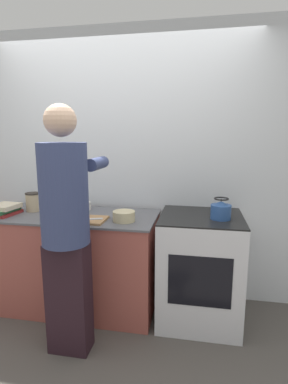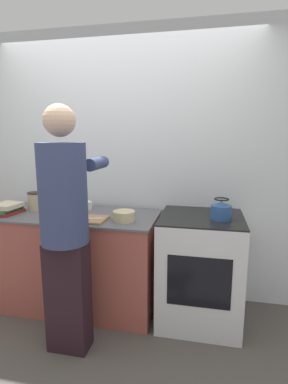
{
  "view_description": "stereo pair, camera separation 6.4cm",
  "coord_description": "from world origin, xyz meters",
  "px_view_note": "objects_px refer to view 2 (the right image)",
  "views": [
    {
      "loc": [
        0.74,
        -2.14,
        1.6
      ],
      "look_at": [
        0.3,
        0.23,
        1.14
      ],
      "focal_mm": 28.0,
      "sensor_mm": 36.0,
      "label": 1
    },
    {
      "loc": [
        0.8,
        -2.13,
        1.6
      ],
      "look_at": [
        0.3,
        0.23,
        1.14
      ],
      "focal_mm": 28.0,
      "sensor_mm": 36.0,
      "label": 2
    }
  ],
  "objects_px": {
    "cutting_board": "(89,219)",
    "canister_jar": "(35,201)",
    "person": "(65,223)",
    "oven": "(200,268)",
    "knife": "(89,219)",
    "kettle": "(221,211)",
    "bowl_prep": "(124,216)"
  },
  "relations": [
    {
      "from": "knife",
      "to": "kettle",
      "type": "bearing_deg",
      "value": -12.72
    },
    {
      "from": "person",
      "to": "knife",
      "type": "distance_m",
      "value": 0.39
    },
    {
      "from": "knife",
      "to": "kettle",
      "type": "distance_m",
      "value": 1.09
    },
    {
      "from": "cutting_board",
      "to": "canister_jar",
      "type": "distance_m",
      "value": 0.68
    },
    {
      "from": "knife",
      "to": "bowl_prep",
      "type": "height_order",
      "value": "bowl_prep"
    },
    {
      "from": "oven",
      "to": "cutting_board",
      "type": "relative_size",
      "value": 3.28
    },
    {
      "from": "person",
      "to": "knife",
      "type": "bearing_deg",
      "value": 87.2
    },
    {
      "from": "person",
      "to": "canister_jar",
      "type": "height_order",
      "value": "person"
    },
    {
      "from": "oven",
      "to": "knife",
      "type": "height_order",
      "value": "oven"
    },
    {
      "from": "oven",
      "to": "cutting_board",
      "type": "height_order",
      "value": "oven"
    },
    {
      "from": "oven",
      "to": "bowl_prep",
      "type": "height_order",
      "value": "bowl_prep"
    },
    {
      "from": "oven",
      "to": "canister_jar",
      "type": "height_order",
      "value": "canister_jar"
    },
    {
      "from": "person",
      "to": "canister_jar",
      "type": "distance_m",
      "value": 0.88
    },
    {
      "from": "cutting_board",
      "to": "kettle",
      "type": "height_order",
      "value": "kettle"
    },
    {
      "from": "cutting_board",
      "to": "bowl_prep",
      "type": "height_order",
      "value": "bowl_prep"
    },
    {
      "from": "knife",
      "to": "kettle",
      "type": "relative_size",
      "value": 1.27
    },
    {
      "from": "oven",
      "to": "bowl_prep",
      "type": "bearing_deg",
      "value": -169.03
    },
    {
      "from": "oven",
      "to": "person",
      "type": "relative_size",
      "value": 0.52
    },
    {
      "from": "oven",
      "to": "knife",
      "type": "xyz_separation_m",
      "value": [
        -0.93,
        -0.19,
        0.44
      ]
    },
    {
      "from": "bowl_prep",
      "to": "canister_jar",
      "type": "relative_size",
      "value": 1.06
    },
    {
      "from": "person",
      "to": "bowl_prep",
      "type": "relative_size",
      "value": 9.63
    },
    {
      "from": "person",
      "to": "cutting_board",
      "type": "relative_size",
      "value": 6.34
    },
    {
      "from": "kettle",
      "to": "bowl_prep",
      "type": "height_order",
      "value": "kettle"
    },
    {
      "from": "person",
      "to": "bowl_prep",
      "type": "xyz_separation_m",
      "value": [
        0.31,
        0.45,
        -0.05
      ]
    },
    {
      "from": "cutting_board",
      "to": "canister_jar",
      "type": "relative_size",
      "value": 1.61
    },
    {
      "from": "person",
      "to": "bowl_prep",
      "type": "distance_m",
      "value": 0.55
    },
    {
      "from": "kettle",
      "to": "cutting_board",
      "type": "bearing_deg",
      "value": -174.67
    },
    {
      "from": "cutting_board",
      "to": "bowl_prep",
      "type": "xyz_separation_m",
      "value": [
        0.29,
        0.04,
        0.03
      ]
    },
    {
      "from": "person",
      "to": "oven",
      "type": "bearing_deg",
      "value": 31.26
    },
    {
      "from": "person",
      "to": "knife",
      "type": "xyz_separation_m",
      "value": [
        0.02,
        0.38,
        -0.07
      ]
    },
    {
      "from": "canister_jar",
      "to": "person",
      "type": "bearing_deg",
      "value": -44.94
    },
    {
      "from": "kettle",
      "to": "canister_jar",
      "type": "relative_size",
      "value": 0.98
    }
  ]
}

